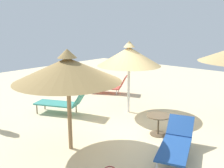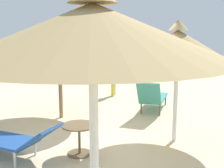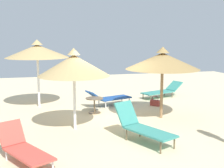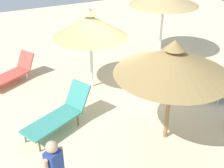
% 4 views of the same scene
% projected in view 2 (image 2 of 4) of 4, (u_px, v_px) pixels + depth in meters
% --- Properties ---
extents(ground, '(24.00, 24.00, 0.10)m').
position_uv_depth(ground, '(107.00, 139.00, 6.46)').
color(ground, beige).
extents(parasol_umbrella_far_right, '(2.24, 2.24, 2.59)m').
position_uv_depth(parasol_umbrella_far_right, '(178.00, 46.00, 5.85)').
color(parasol_umbrella_far_right, white).
rests_on(parasol_umbrella_far_right, ground).
extents(parasol_umbrella_far_left, '(2.59, 2.59, 2.80)m').
position_uv_depth(parasol_umbrella_far_left, '(93.00, 32.00, 2.63)').
color(parasol_umbrella_far_left, white).
rests_on(parasol_umbrella_far_left, ground).
extents(parasol_umbrella_near_left, '(2.63, 2.63, 2.57)m').
position_uv_depth(parasol_umbrella_near_left, '(59.00, 42.00, 7.56)').
color(parasol_umbrella_near_left, olive).
rests_on(parasol_umbrella_near_left, ground).
extents(lounge_chair_edge, '(2.03, 1.39, 1.01)m').
position_uv_depth(lounge_chair_edge, '(153.00, 97.00, 8.42)').
color(lounge_chair_edge, teal).
rests_on(lounge_chair_edge, ground).
extents(lounge_chair_back, '(1.25, 2.06, 0.73)m').
position_uv_depth(lounge_chair_back, '(12.00, 139.00, 5.29)').
color(lounge_chair_back, '#1E478C').
rests_on(lounge_chair_back, ground).
extents(person_standing_center, '(0.41, 0.32, 1.58)m').
position_uv_depth(person_standing_center, '(113.00, 72.00, 10.49)').
color(person_standing_center, tan).
rests_on(person_standing_center, ground).
extents(side_table_round, '(0.68, 0.68, 0.59)m').
position_uv_depth(side_table_round, '(79.00, 134.00, 5.46)').
color(side_table_round, brown).
rests_on(side_table_round, ground).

